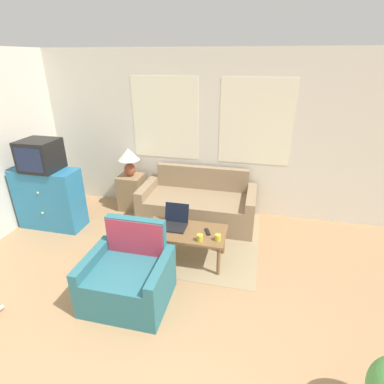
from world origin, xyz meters
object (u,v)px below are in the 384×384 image
Objects in this scene: couch at (198,205)px; table_lamp at (129,158)px; cup_navy at (200,238)px; tv_remote at (208,232)px; laptop at (175,222)px; television at (40,155)px; cup_yellow at (218,238)px; coffee_table at (185,234)px; armchair at (129,278)px.

couch is 3.78× the size of table_lamp.
cup_navy is (0.28, -1.25, 0.21)m from couch.
tv_remote is at bearing 74.27° from cup_navy.
laptop is at bearing 170.77° from tv_remote.
television is 1.56× the size of laptop.
table_lamp is 3.09× the size of tv_remote.
table_lamp is (0.97, 0.86, -0.24)m from television.
laptop is 4.06× the size of cup_yellow.
television is 2.63m from cup_navy.
coffee_table is at bearing 141.90° from cup_navy.
cup_yellow is at bearing -10.26° from television.
cup_yellow reaches higher than tv_remote.
cup_navy is at bearing -35.18° from laptop.
television is 1.06× the size of table_lamp.
armchair is 10.43× the size of cup_navy.
table_lamp is at bearing 137.13° from cup_navy.
couch is 1.08m from coffee_table.
laptop is at bearing 74.34° from armchair.
coffee_table is at bearing -43.67° from table_lamp.
tv_remote is (0.45, -0.07, -0.05)m from laptop.
television is at bearing 172.76° from laptop.
armchair is 2.31m from table_lamp.
cup_yellow is (2.69, -0.49, -0.70)m from television.
laptop is (0.26, 0.92, 0.22)m from armchair.
cup_yellow is (0.49, -1.20, 0.21)m from couch.
cup_yellow is (0.44, -0.13, 0.09)m from coffee_table.
tv_remote is at bearing 136.01° from cup_yellow.
cup_navy is (1.50, -1.40, -0.46)m from table_lamp.
cup_yellow is at bearing 38.95° from armchair.
television is 0.48× the size of coffee_table.
table_lamp is at bearing 136.33° from coffee_table.
tv_remote is (0.06, 0.20, -0.03)m from cup_navy.
laptop is (-0.16, 0.10, 0.11)m from coffee_table.
couch is at bearing 112.43° from cup_yellow.
couch is at bearing 102.72° from cup_navy.
armchair reaches higher than cup_yellow.
cup_yellow is (0.86, 0.70, 0.20)m from armchair.
table_lamp reaches higher than coffee_table.
television is (-1.83, 1.18, 0.90)m from armchair.
armchair is 2.35m from television.
coffee_table is 6.76× the size of tv_remote.
armchair is 10.89× the size of cup_yellow.
armchair is at bearing -32.94° from television.
armchair reaches higher than couch.
television reaches higher than tv_remote.
coffee_table is 0.31m from cup_navy.
television reaches higher than cup_navy.
cup_yellow is at bearing -15.91° from coffee_table.
coffee_table is 0.22m from laptop.
coffee_table is (1.27, -1.22, -0.55)m from table_lamp.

